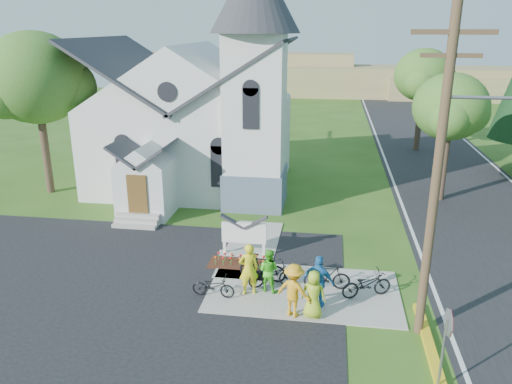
% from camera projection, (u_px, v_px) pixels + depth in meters
% --- Properties ---
extents(ground, '(120.00, 120.00, 0.00)m').
position_uv_depth(ground, '(262.00, 295.00, 18.20)').
color(ground, '#2F5117').
rests_on(ground, ground).
extents(parking_lot, '(20.00, 16.00, 0.02)m').
position_uv_depth(parking_lot, '(54.00, 309.00, 17.31)').
color(parking_lot, black).
rests_on(parking_lot, ground).
extents(road, '(8.00, 90.00, 0.02)m').
position_uv_depth(road, '(455.00, 185.00, 30.86)').
color(road, black).
rests_on(road, ground).
extents(sidewalk, '(7.00, 4.00, 0.05)m').
position_uv_depth(sidewalk, '(304.00, 291.00, 18.45)').
color(sidewalk, gray).
rests_on(sidewalk, ground).
extents(church, '(12.35, 12.00, 13.00)m').
position_uv_depth(church, '(198.00, 100.00, 29.02)').
color(church, silver).
rests_on(church, ground).
extents(church_sign, '(2.20, 0.40, 1.70)m').
position_uv_depth(church_sign, '(244.00, 233.00, 21.05)').
color(church_sign, gray).
rests_on(church_sign, ground).
extents(flower_bed, '(2.60, 1.10, 0.07)m').
position_uv_depth(flower_bed, '(240.00, 264.00, 20.52)').
color(flower_bed, '#33190E').
rests_on(flower_bed, ground).
extents(utility_pole, '(3.45, 0.28, 10.00)m').
position_uv_depth(utility_pole, '(440.00, 170.00, 14.33)').
color(utility_pole, '#452F22').
rests_on(utility_pole, ground).
extents(stop_sign, '(0.11, 0.76, 2.48)m').
position_uv_depth(stop_sign, '(447.00, 333.00, 12.94)').
color(stop_sign, gray).
rests_on(stop_sign, ground).
extents(tree_lot_corner, '(5.60, 5.60, 9.15)m').
position_uv_depth(tree_lot_corner, '(36.00, 78.00, 27.46)').
color(tree_lot_corner, '#34261C').
rests_on(tree_lot_corner, ground).
extents(tree_road_near, '(4.00, 4.00, 7.05)m').
position_uv_depth(tree_road_near, '(450.00, 107.00, 26.61)').
color(tree_road_near, '#34261C').
rests_on(tree_road_near, ground).
extents(tree_road_mid, '(4.40, 4.40, 7.80)m').
position_uv_depth(tree_road_mid, '(424.00, 75.00, 37.61)').
color(tree_road_mid, '#34261C').
rests_on(tree_road_mid, ground).
extents(distant_hills, '(61.00, 10.00, 5.60)m').
position_uv_depth(distant_hills, '(341.00, 79.00, 69.87)').
color(distant_hills, olive).
rests_on(distant_hills, ground).
extents(cyclist_0, '(0.84, 0.69, 1.97)m').
position_uv_depth(cyclist_0, '(249.00, 269.00, 17.96)').
color(cyclist_0, yellow).
rests_on(cyclist_0, sidewalk).
extents(bike_0, '(1.60, 0.63, 0.83)m').
position_uv_depth(bike_0, '(213.00, 286.00, 17.92)').
color(bike_0, black).
rests_on(bike_0, sidewalk).
extents(cyclist_1, '(0.95, 0.83, 1.64)m').
position_uv_depth(cyclist_1, '(268.00, 270.00, 18.22)').
color(cyclist_1, green).
rests_on(cyclist_1, sidewalk).
extents(bike_1, '(1.89, 0.76, 1.10)m').
position_uv_depth(bike_1, '(263.00, 267.00, 19.00)').
color(bike_1, black).
rests_on(bike_1, sidewalk).
extents(cyclist_2, '(1.21, 0.80, 1.91)m').
position_uv_depth(cyclist_2, '(319.00, 282.00, 17.12)').
color(cyclist_2, '#2470B4').
rests_on(cyclist_2, sidewalk).
extents(bike_2, '(1.87, 1.17, 0.93)m').
position_uv_depth(bike_2, '(271.00, 275.00, 18.60)').
color(bike_2, black).
rests_on(bike_2, sidewalk).
extents(cyclist_3, '(1.39, 1.11, 1.88)m').
position_uv_depth(cyclist_3, '(294.00, 290.00, 16.59)').
color(cyclist_3, orange).
rests_on(cyclist_3, sidewalk).
extents(bike_3, '(1.76, 0.61, 1.04)m').
position_uv_depth(bike_3, '(327.00, 276.00, 18.39)').
color(bike_3, black).
rests_on(bike_3, sidewalk).
extents(cyclist_4, '(0.88, 0.63, 1.69)m').
position_uv_depth(cyclist_4, '(313.00, 294.00, 16.53)').
color(cyclist_4, '#A0BF23').
rests_on(cyclist_4, sidewalk).
extents(bike_4, '(1.99, 1.33, 0.99)m').
position_uv_depth(bike_4, '(366.00, 284.00, 17.90)').
color(bike_4, black).
rests_on(bike_4, sidewalk).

